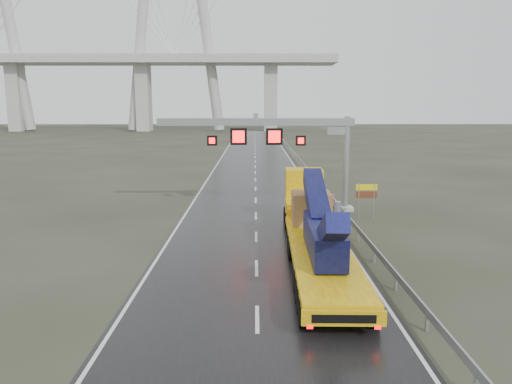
{
  "coord_description": "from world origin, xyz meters",
  "views": [
    {
      "loc": [
        -0.1,
        -19.81,
        8.01
      ],
      "look_at": [
        -0.02,
        7.89,
        3.2
      ],
      "focal_mm": 35.0,
      "sensor_mm": 36.0,
      "label": 1
    }
  ],
  "objects_px": {
    "sign_gantry": "(284,138)",
    "striped_barrier": "(331,201)",
    "heavy_haul_truck": "(313,219)",
    "exit_sign_pair": "(366,194)"
  },
  "relations": [
    {
      "from": "sign_gantry",
      "to": "heavy_haul_truck",
      "type": "bearing_deg",
      "value": -84.24
    },
    {
      "from": "heavy_haul_truck",
      "to": "sign_gantry",
      "type": "bearing_deg",
      "value": 96.93
    },
    {
      "from": "heavy_haul_truck",
      "to": "exit_sign_pair",
      "type": "height_order",
      "value": "heavy_haul_truck"
    },
    {
      "from": "heavy_haul_truck",
      "to": "striped_barrier",
      "type": "bearing_deg",
      "value": 77.91
    },
    {
      "from": "heavy_haul_truck",
      "to": "exit_sign_pair",
      "type": "xyz_separation_m",
      "value": [
        4.65,
        7.51,
        0.07
      ]
    },
    {
      "from": "heavy_haul_truck",
      "to": "striped_barrier",
      "type": "height_order",
      "value": "heavy_haul_truck"
    },
    {
      "from": "sign_gantry",
      "to": "striped_barrier",
      "type": "bearing_deg",
      "value": 19.35
    },
    {
      "from": "sign_gantry",
      "to": "striped_barrier",
      "type": "xyz_separation_m",
      "value": [
        3.9,
        1.37,
        -5.11
      ]
    },
    {
      "from": "sign_gantry",
      "to": "striped_barrier",
      "type": "relative_size",
      "value": 14.79
    },
    {
      "from": "heavy_haul_truck",
      "to": "exit_sign_pair",
      "type": "bearing_deg",
      "value": 59.41
    }
  ]
}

